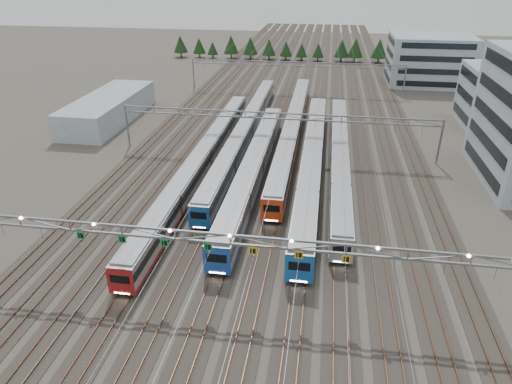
# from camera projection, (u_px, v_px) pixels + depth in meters

# --- Properties ---
(ground) EXTENTS (400.00, 400.00, 0.00)m
(ground) POSITION_uv_depth(u_px,v_px,m) (232.00, 298.00, 47.82)
(ground) COLOR #47423A
(ground) RESTS_ON ground
(track_bed) EXTENTS (54.00, 260.00, 5.42)m
(track_bed) POSITION_uv_depth(u_px,v_px,m) (299.00, 74.00, 135.15)
(track_bed) COLOR #2D2823
(track_bed) RESTS_ON ground
(train_a) EXTENTS (2.89, 65.98, 3.77)m
(train_a) POSITION_uv_depth(u_px,v_px,m) (203.00, 159.00, 75.67)
(train_a) COLOR black
(train_a) RESTS_ON ground
(train_b) EXTENTS (2.86, 68.63, 3.73)m
(train_b) POSITION_uv_depth(u_px,v_px,m) (245.00, 130.00, 88.49)
(train_b) COLOR black
(train_b) RESTS_ON ground
(train_c) EXTENTS (3.12, 52.04, 4.07)m
(train_c) POSITION_uv_depth(u_px,v_px,m) (254.00, 167.00, 72.51)
(train_c) COLOR black
(train_c) RESTS_ON ground
(train_d) EXTENTS (2.95, 67.62, 3.85)m
(train_d) POSITION_uv_depth(u_px,v_px,m) (293.00, 128.00, 89.55)
(train_d) COLOR black
(train_d) RESTS_ON ground
(train_e) EXTENTS (3.15, 61.15, 4.11)m
(train_e) POSITION_uv_depth(u_px,v_px,m) (312.00, 159.00, 75.18)
(train_e) COLOR black
(train_e) RESTS_ON ground
(train_f) EXTENTS (2.82, 58.11, 3.67)m
(train_f) POSITION_uv_depth(u_px,v_px,m) (339.00, 156.00, 77.17)
(train_f) COLOR black
(train_f) RESTS_ON ground
(gantry_near) EXTENTS (56.36, 0.61, 8.08)m
(gantry_near) POSITION_uv_depth(u_px,v_px,m) (230.00, 242.00, 44.50)
(gantry_near) COLOR slate
(gantry_near) RESTS_ON ground
(gantry_mid) EXTENTS (56.36, 0.36, 8.00)m
(gantry_mid) POSITION_uv_depth(u_px,v_px,m) (277.00, 121.00, 80.12)
(gantry_mid) COLOR slate
(gantry_mid) RESTS_ON ground
(gantry_far) EXTENTS (56.36, 0.36, 8.00)m
(gantry_far) POSITION_uv_depth(u_px,v_px,m) (296.00, 68.00, 119.73)
(gantry_far) COLOR slate
(gantry_far) RESTS_ON ground
(depot_bldg_mid) EXTENTS (14.00, 16.00, 12.29)m
(depot_bldg_mid) POSITION_uv_depth(u_px,v_px,m) (501.00, 98.00, 94.52)
(depot_bldg_mid) COLOR #8F9FAA
(depot_bldg_mid) RESTS_ON ground
(depot_bldg_north) EXTENTS (22.00, 18.00, 13.18)m
(depot_bldg_north) POSITION_uv_depth(u_px,v_px,m) (429.00, 60.00, 128.20)
(depot_bldg_north) COLOR #8F9FAA
(depot_bldg_north) RESTS_ON ground
(west_shed) EXTENTS (10.00, 30.00, 5.35)m
(west_shed) POSITION_uv_depth(u_px,v_px,m) (109.00, 108.00, 99.62)
(west_shed) COLOR #8F9FAA
(west_shed) RESTS_ON ground
(treeline) EXTENTS (93.80, 5.60, 7.02)m
(treeline) POSITION_uv_depth(u_px,v_px,m) (302.00, 48.00, 158.08)
(treeline) COLOR #332114
(treeline) RESTS_ON ground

